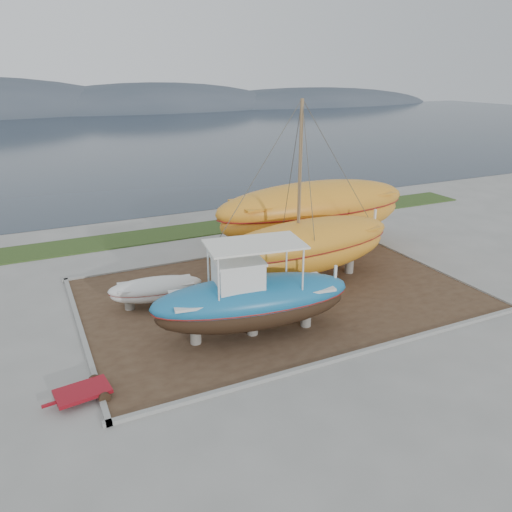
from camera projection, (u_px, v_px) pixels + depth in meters
name	position (u px, v px, depth m)	size (l,w,h in m)	color
ground	(324.00, 331.00, 20.68)	(140.00, 140.00, 0.00)	gray
dirt_patch	(279.00, 294.00, 24.05)	(18.00, 12.00, 0.06)	#422D1E
curb_frame	(279.00, 293.00, 24.04)	(18.60, 12.60, 0.15)	gray
grass_strip	(199.00, 229.00, 33.77)	(44.00, 3.00, 0.08)	#284219
sea	(86.00, 137.00, 79.85)	(260.00, 100.00, 0.04)	#192532
mountain_ridge	(55.00, 112.00, 126.34)	(200.00, 36.00, 20.00)	#333D49
blue_caique	(252.00, 290.00, 19.69)	(8.13, 2.54, 3.92)	#196A9F
white_dinghy	(156.00, 292.00, 22.65)	(4.23, 1.59, 1.27)	silver
orange_sailboat	(308.00, 197.00, 23.61)	(10.00, 2.95, 8.95)	orange
orange_bare_hull	(314.00, 218.00, 29.13)	(12.25, 3.67, 4.01)	orange
red_trailer	(83.00, 394.00, 16.37)	(2.58, 1.29, 0.37)	maroon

